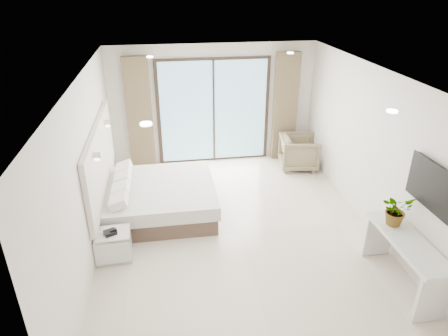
{
  "coord_description": "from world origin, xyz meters",
  "views": [
    {
      "loc": [
        -1.12,
        -5.58,
        3.99
      ],
      "look_at": [
        -0.18,
        0.4,
        1.06
      ],
      "focal_mm": 32.0,
      "sensor_mm": 36.0,
      "label": 1
    }
  ],
  "objects": [
    {
      "name": "plant",
      "position": [
        2.04,
        -1.2,
        0.95
      ],
      "size": [
        0.49,
        0.53,
        0.36
      ],
      "primitive_type": "imported",
      "rotation": [
        0.0,
        0.0,
        0.16
      ],
      "color": "#33662D",
      "rests_on": "console_desk"
    },
    {
      "name": "ground",
      "position": [
        0.0,
        0.0,
        0.0
      ],
      "size": [
        6.2,
        6.2,
        0.0
      ],
      "primitive_type": "plane",
      "color": "beige",
      "rests_on": "ground"
    },
    {
      "name": "nightstand",
      "position": [
        -2.02,
        -0.36,
        0.24
      ],
      "size": [
        0.54,
        0.45,
        0.47
      ],
      "rotation": [
        0.0,
        0.0,
        0.05
      ],
      "color": "silver",
      "rests_on": "ground"
    },
    {
      "name": "armchair",
      "position": [
        1.85,
        2.35,
        0.41
      ],
      "size": [
        0.86,
        0.9,
        0.83
      ],
      "primitive_type": "imported",
      "rotation": [
        0.0,
        0.0,
        1.43
      ],
      "color": "#7E7352",
      "rests_on": "ground"
    },
    {
      "name": "phone",
      "position": [
        -2.04,
        -0.4,
        0.51
      ],
      "size": [
        0.22,
        0.2,
        0.06
      ],
      "primitive_type": "cube",
      "rotation": [
        0.0,
        0.0,
        0.43
      ],
      "color": "black",
      "rests_on": "nightstand"
    },
    {
      "name": "console_desk",
      "position": [
        2.04,
        -1.59,
        0.56
      ],
      "size": [
        0.47,
        1.51,
        0.77
      ],
      "color": "silver",
      "rests_on": "ground"
    },
    {
      "name": "bed",
      "position": [
        -1.32,
        0.89,
        0.29
      ],
      "size": [
        1.99,
        1.89,
        0.69
      ],
      "color": "brown",
      "rests_on": "ground"
    },
    {
      "name": "room_shell",
      "position": [
        -0.2,
        0.81,
        1.58
      ],
      "size": [
        4.62,
        6.22,
        2.72
      ],
      "color": "silver",
      "rests_on": "ground"
    }
  ]
}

